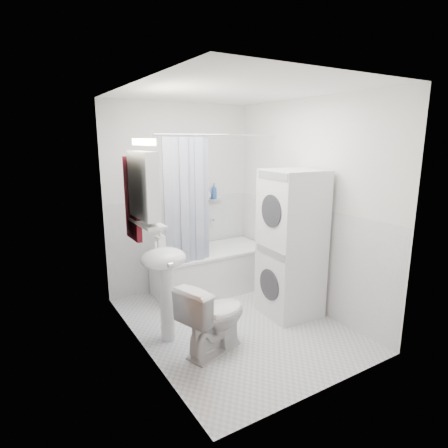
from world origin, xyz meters
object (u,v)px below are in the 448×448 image
sink (165,273)px  washer_dryer (291,244)px  bathtub (211,268)px  toilet (214,317)px

sink → washer_dryer: 1.45m
bathtub → sink: bearing=-138.9°
bathtub → toilet: (-0.68, -1.27, 0.04)m
washer_dryer → sink: bearing=177.0°
sink → toilet: 0.63m
washer_dryer → toilet: (-1.13, -0.24, -0.48)m
bathtub → toilet: bearing=-118.0°
toilet → bathtub: bearing=-45.9°
sink → toilet: size_ratio=1.49×
bathtub → sink: 1.36m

